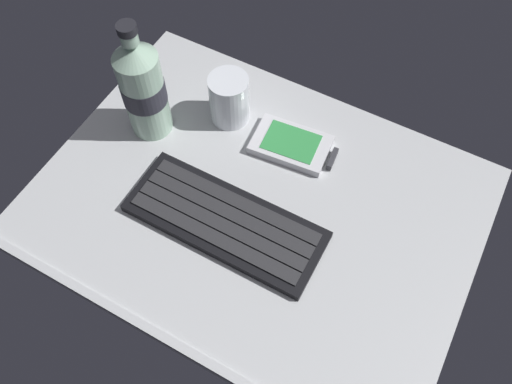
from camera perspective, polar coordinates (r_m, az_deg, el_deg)
name	(u,v)px	position (r cm, az deg, el deg)	size (l,w,h in cm)	color
ground_plane	(255,207)	(78.56, -0.08, -1.61)	(64.00, 48.00, 2.80)	#B7BABC
keyboard	(225,221)	(75.52, -3.37, -3.17)	(29.03, 11.08, 1.70)	black
handheld_device	(295,146)	(82.71, 4.25, 5.03)	(13.30, 8.73, 1.50)	silver
juice_cup	(229,100)	(84.20, -2.92, 9.96)	(6.40, 6.40, 8.50)	silver
water_bottle	(143,88)	(80.76, -12.26, 11.08)	(6.73, 6.73, 20.80)	#9EC1A8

